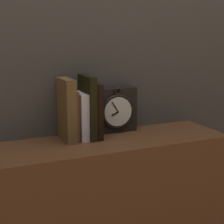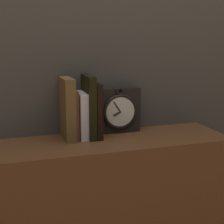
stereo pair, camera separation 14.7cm
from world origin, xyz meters
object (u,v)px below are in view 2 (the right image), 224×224
Objects in this scene: book_slot1_brown at (74,114)px; book_slot3_black at (89,107)px; book_slot0_brown at (68,109)px; clock at (118,110)px; book_slot2_white at (81,115)px; book_slot4_black at (96,110)px.

book_slot3_black is (0.06, -0.01, 0.03)m from book_slot1_brown.
book_slot0_brown is at bearing 178.96° from book_slot3_black.
clock is 0.78× the size of book_slot3_black.
book_slot1_brown is (-0.20, -0.03, 0.00)m from clock.
book_slot2_white is 0.05m from book_slot3_black.
book_slot2_white is at bearing -168.74° from clock.
book_slot1_brown is 0.09m from book_slot4_black.
clock is at bearing 19.31° from book_slot4_black.
book_slot3_black is at bearing -8.93° from book_slot1_brown.
book_slot1_brown is at bearing 170.55° from book_slot2_white.
book_slot2_white is 0.73× the size of book_slot3_black.
book_slot4_black is at bearing -160.69° from clock.
book_slot0_brown is 0.04m from book_slot1_brown.
clock is 1.06× the size of book_slot2_white.
clock and book_slot1_brown have the same top height.
book_slot0_brown reaches higher than book_slot1_brown.
book_slot0_brown is at bearing -164.22° from book_slot1_brown.
book_slot3_black reaches higher than book_slot1_brown.
book_slot3_black is at bearing -8.48° from book_slot2_white.
book_slot1_brown is 0.89× the size of book_slot4_black.
book_slot0_brown is at bearing -176.78° from book_slot2_white.
book_slot2_white is 0.06m from book_slot4_black.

